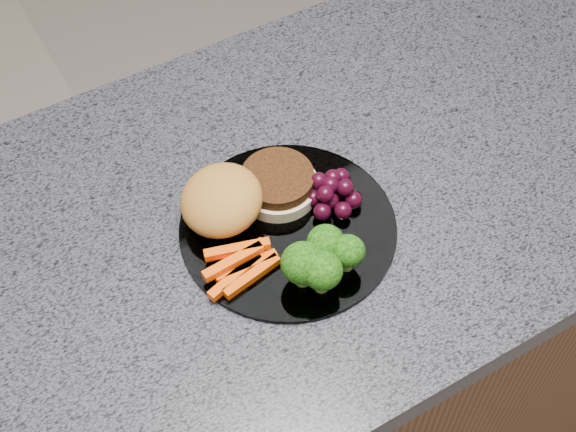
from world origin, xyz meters
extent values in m
cube|color=brown|center=(0.00, 0.00, 0.43)|extent=(1.20, 0.60, 0.86)
cube|color=#4E4F59|center=(0.00, 0.00, 0.88)|extent=(1.20, 0.60, 0.04)
cylinder|color=white|center=(-0.03, -0.04, 0.90)|extent=(0.26, 0.26, 0.01)
cylinder|color=beige|center=(-0.01, 0.01, 0.91)|extent=(0.11, 0.11, 0.02)
cylinder|color=#44220D|center=(-0.01, 0.01, 0.93)|extent=(0.10, 0.10, 0.01)
ellipsoid|color=#A16628|center=(-0.09, 0.01, 0.93)|extent=(0.11, 0.11, 0.05)
cube|color=#FB5204|center=(-0.10, -0.05, 0.91)|extent=(0.08, 0.02, 0.01)
cube|color=#FB5204|center=(-0.10, -0.07, 0.91)|extent=(0.08, 0.02, 0.01)
cube|color=#FB5204|center=(-0.11, -0.07, 0.91)|extent=(0.08, 0.03, 0.01)
cube|color=#FB5204|center=(-0.10, -0.05, 0.92)|extent=(0.08, 0.03, 0.01)
cube|color=#FB5204|center=(-0.11, -0.06, 0.92)|extent=(0.08, 0.02, 0.01)
cube|color=#FB5204|center=(-0.10, -0.08, 0.91)|extent=(0.08, 0.02, 0.01)
cylinder|color=olive|center=(-0.05, -0.12, 0.92)|extent=(0.02, 0.02, 0.02)
ellipsoid|color=#0A3407|center=(-0.05, -0.12, 0.94)|extent=(0.05, 0.05, 0.05)
cylinder|color=olive|center=(-0.01, -0.10, 0.92)|extent=(0.02, 0.02, 0.02)
ellipsoid|color=#0A3407|center=(-0.01, -0.10, 0.94)|extent=(0.04, 0.04, 0.04)
cylinder|color=olive|center=(-0.04, -0.13, 0.92)|extent=(0.02, 0.02, 0.02)
ellipsoid|color=#0A3407|center=(-0.04, -0.13, 0.94)|extent=(0.05, 0.05, 0.04)
cylinder|color=olive|center=(0.00, -0.12, 0.92)|extent=(0.01, 0.01, 0.02)
ellipsoid|color=#0A3407|center=(0.00, -0.12, 0.94)|extent=(0.04, 0.04, 0.04)
sphere|color=black|center=(0.03, -0.04, 0.92)|extent=(0.02, 0.02, 0.02)
sphere|color=black|center=(0.05, -0.03, 0.92)|extent=(0.02, 0.02, 0.02)
sphere|color=black|center=(0.04, -0.02, 0.92)|extent=(0.02, 0.02, 0.02)
sphere|color=black|center=(0.02, -0.03, 0.92)|extent=(0.02, 0.02, 0.02)
sphere|color=black|center=(0.02, -0.05, 0.92)|extent=(0.02, 0.02, 0.02)
sphere|color=black|center=(0.04, -0.06, 0.92)|extent=(0.02, 0.02, 0.02)
sphere|color=black|center=(0.06, -0.05, 0.92)|extent=(0.02, 0.02, 0.02)
sphere|color=black|center=(0.06, -0.01, 0.92)|extent=(0.02, 0.02, 0.02)
sphere|color=black|center=(0.01, -0.02, 0.92)|extent=(0.02, 0.02, 0.02)
sphere|color=black|center=(0.04, -0.03, 0.93)|extent=(0.02, 0.02, 0.02)
sphere|color=black|center=(0.03, -0.04, 0.93)|extent=(0.02, 0.02, 0.02)
sphere|color=black|center=(0.05, -0.04, 0.93)|extent=(0.02, 0.02, 0.02)
sphere|color=black|center=(0.03, -0.02, 0.93)|extent=(0.02, 0.02, 0.02)
sphere|color=black|center=(0.05, -0.02, 0.93)|extent=(0.02, 0.02, 0.02)
camera|label=1|loc=(-0.31, -0.53, 1.68)|focal=50.00mm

